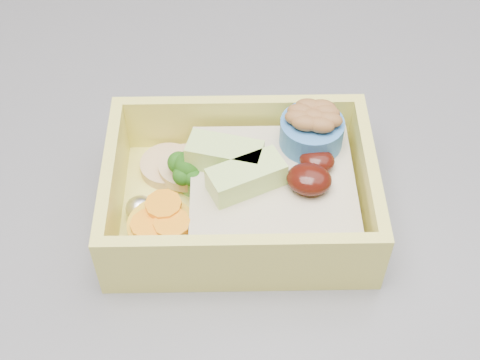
# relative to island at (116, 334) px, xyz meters

# --- Properties ---
(island) EXTENTS (1.24, 0.84, 0.92)m
(island) POSITION_rel_island_xyz_m (0.00, 0.00, 0.00)
(island) COLOR brown
(island) RESTS_ON ground
(bento_box) EXTENTS (0.20, 0.16, 0.06)m
(bento_box) POSITION_rel_island_xyz_m (0.20, -0.11, 0.48)
(bento_box) COLOR #EAE160
(bento_box) RESTS_ON island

